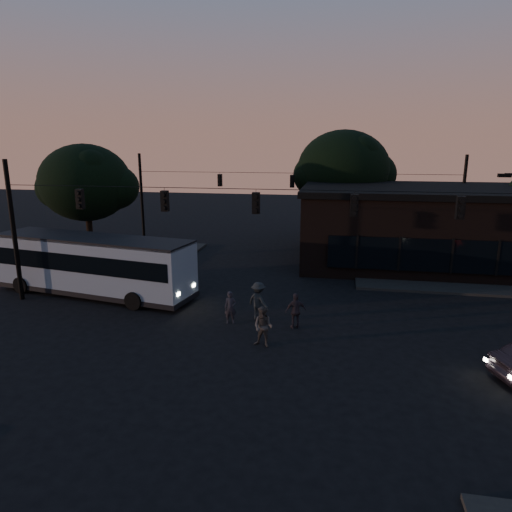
% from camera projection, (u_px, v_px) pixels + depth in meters
% --- Properties ---
extents(ground, '(120.00, 120.00, 0.00)m').
position_uv_depth(ground, '(238.00, 349.00, 18.79)').
color(ground, black).
rests_on(ground, ground).
extents(sidewalk_far_right, '(14.00, 10.00, 0.15)m').
position_uv_depth(sidewalk_far_right, '(462.00, 272.00, 30.02)').
color(sidewalk_far_right, black).
rests_on(sidewalk_far_right, ground).
extents(sidewalk_far_left, '(14.00, 10.00, 0.15)m').
position_uv_depth(sidewalk_far_left, '(99.00, 255.00, 34.63)').
color(sidewalk_far_left, black).
rests_on(sidewalk_far_left, ground).
extents(building, '(15.40, 10.41, 5.40)m').
position_uv_depth(building, '(414.00, 226.00, 31.82)').
color(building, black).
rests_on(building, ground).
extents(tree_behind, '(7.60, 7.60, 9.43)m').
position_uv_depth(tree_behind, '(343.00, 170.00, 37.63)').
color(tree_behind, black).
rests_on(tree_behind, ground).
extents(tree_left, '(6.40, 6.40, 8.30)m').
position_uv_depth(tree_left, '(86.00, 183.00, 32.37)').
color(tree_left, black).
rests_on(tree_left, ground).
extents(signal_rig_near, '(26.24, 0.30, 7.50)m').
position_uv_depth(signal_rig_near, '(256.00, 226.00, 21.56)').
color(signal_rig_near, black).
rests_on(signal_rig_near, ground).
extents(signal_rig_far, '(26.24, 0.30, 7.50)m').
position_uv_depth(signal_rig_far, '(292.00, 196.00, 36.90)').
color(signal_rig_far, black).
rests_on(signal_rig_far, ground).
extents(bus, '(12.01, 4.73, 3.30)m').
position_uv_depth(bus, '(93.00, 263.00, 25.25)').
color(bus, gray).
rests_on(bus, ground).
extents(pedestrian_a, '(0.63, 0.48, 1.55)m').
position_uv_depth(pedestrian_a, '(230.00, 308.00, 21.38)').
color(pedestrian_a, black).
rests_on(pedestrian_a, ground).
extents(pedestrian_b, '(0.97, 0.83, 1.73)m').
position_uv_depth(pedestrian_b, '(263.00, 327.00, 18.88)').
color(pedestrian_b, '#383433').
rests_on(pedestrian_b, ground).
extents(pedestrian_c, '(1.07, 0.74, 1.68)m').
position_uv_depth(pedestrian_c, '(296.00, 311.00, 20.75)').
color(pedestrian_c, '#251F26').
rests_on(pedestrian_c, ground).
extents(pedestrian_d, '(1.39, 1.25, 1.87)m').
position_uv_depth(pedestrian_d, '(259.00, 301.00, 21.77)').
color(pedestrian_d, black).
rests_on(pedestrian_d, ground).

